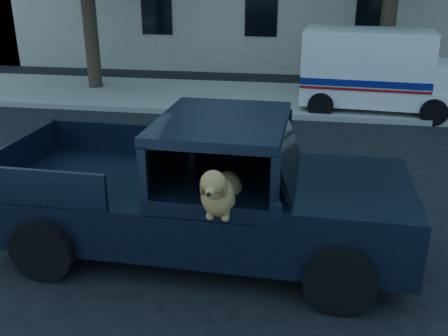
# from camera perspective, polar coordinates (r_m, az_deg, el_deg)

# --- Properties ---
(ground) EXTENTS (120.00, 120.00, 0.00)m
(ground) POSITION_cam_1_polar(r_m,az_deg,el_deg) (7.32, -14.95, -9.24)
(ground) COLOR black
(ground) RESTS_ON ground
(far_sidewalk) EXTENTS (60.00, 4.00, 0.15)m
(far_sidewalk) POSITION_cam_1_polar(r_m,az_deg,el_deg) (15.56, -1.23, 8.20)
(far_sidewalk) COLOR gray
(far_sidewalk) RESTS_ON ground
(lane_stripes) EXTENTS (21.60, 0.14, 0.01)m
(lane_stripes) POSITION_cam_1_polar(r_m,az_deg,el_deg) (9.81, 3.94, -0.37)
(lane_stripes) COLOR silver
(lane_stripes) RESTS_ON ground
(pickup_truck) EXTENTS (5.44, 2.81, 1.93)m
(pickup_truck) POSITION_cam_1_polar(r_m,az_deg,el_deg) (6.85, -3.09, -4.51)
(pickup_truck) COLOR black
(pickup_truck) RESTS_ON ground
(mail_truck) EXTENTS (4.23, 2.36, 2.24)m
(mail_truck) POSITION_cam_1_polar(r_m,az_deg,el_deg) (14.39, 16.87, 9.88)
(mail_truck) COLOR silver
(mail_truck) RESTS_ON ground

